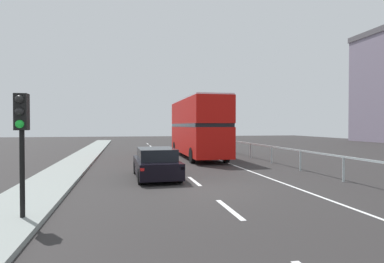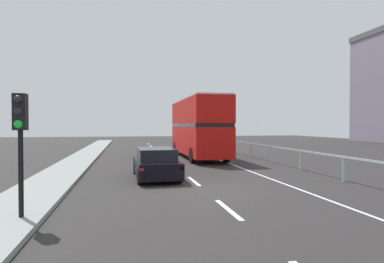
# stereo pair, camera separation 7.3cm
# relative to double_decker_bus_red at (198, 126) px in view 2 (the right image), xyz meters

# --- Properties ---
(ground_plane) EXTENTS (73.47, 120.00, 0.10)m
(ground_plane) POSITION_rel_double_decker_bus_red_xyz_m (-2.40, -11.79, -2.38)
(ground_plane) COLOR #292727
(near_sidewalk_kerb) EXTENTS (2.08, 80.00, 0.14)m
(near_sidewalk_kerb) POSITION_rel_double_decker_bus_red_xyz_m (-8.33, -11.79, -2.26)
(near_sidewalk_kerb) COLOR gray
(near_sidewalk_kerb) RESTS_ON ground
(lane_paint_markings) EXTENTS (3.65, 46.00, 0.01)m
(lane_paint_markings) POSITION_rel_double_decker_bus_red_xyz_m (-0.30, -2.79, -2.33)
(lane_paint_markings) COLOR silver
(lane_paint_markings) RESTS_ON ground
(bridge_side_railing) EXTENTS (0.10, 42.00, 1.11)m
(bridge_side_railing) POSITION_rel_double_decker_bus_red_xyz_m (3.77, -2.79, -1.43)
(bridge_side_railing) COLOR #ABB7BA
(bridge_side_railing) RESTS_ON ground
(double_decker_bus_red) EXTENTS (2.51, 10.14, 4.36)m
(double_decker_bus_red) POSITION_rel_double_decker_bus_red_xyz_m (0.00, 0.00, 0.00)
(double_decker_bus_red) COLOR red
(double_decker_bus_red) RESTS_ON ground
(hatchback_car_near) EXTENTS (1.95, 4.47, 1.37)m
(hatchback_car_near) POSITION_rel_double_decker_bus_red_xyz_m (-3.93, -8.89, -1.66)
(hatchback_car_near) COLOR black
(hatchback_car_near) RESTS_ON ground
(traffic_signal_pole) EXTENTS (0.30, 0.42, 3.05)m
(traffic_signal_pole) POSITION_rel_double_decker_bus_red_xyz_m (-7.81, -15.17, 0.09)
(traffic_signal_pole) COLOR black
(traffic_signal_pole) RESTS_ON near_sidewalk_kerb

